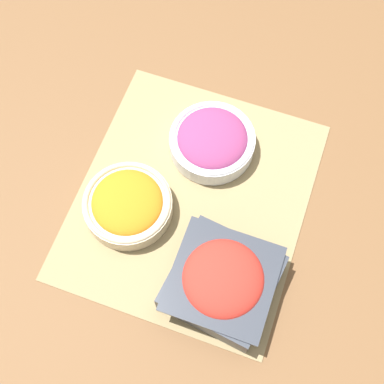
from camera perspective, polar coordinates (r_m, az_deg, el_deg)
name	(u,v)px	position (r m, az deg, el deg)	size (l,w,h in m)	color
ground_plane	(192,199)	(0.97, 0.00, -0.80)	(3.00, 3.00, 0.00)	brown
placemat	(192,199)	(0.97, 0.00, -0.75)	(0.46, 0.40, 0.00)	#937F56
onion_bowl	(212,140)	(0.99, 2.14, 5.52)	(0.16, 0.16, 0.06)	silver
tomato_bowl	(223,281)	(0.88, 3.28, -9.45)	(0.18, 0.18, 0.08)	#333842
carrot_bowl	(128,204)	(0.94, -6.87, -1.29)	(0.16, 0.16, 0.05)	beige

